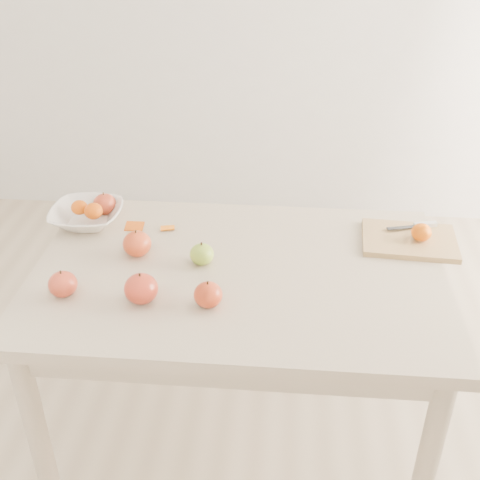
{
  "coord_description": "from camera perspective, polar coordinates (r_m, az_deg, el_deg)",
  "views": [
    {
      "loc": [
        0.13,
        -1.45,
        1.74
      ],
      "look_at": [
        0.0,
        0.05,
        0.82
      ],
      "focal_mm": 45.0,
      "sensor_mm": 36.0,
      "label": 1
    }
  ],
  "objects": [
    {
      "name": "orange_peel_b",
      "position": [
        1.97,
        -6.88,
        1.09
      ],
      "size": [
        0.05,
        0.04,
        0.01
      ],
      "primitive_type": "cube",
      "rotation": [
        -0.14,
        0.0,
        0.19
      ],
      "color": "orange",
      "rests_on": "table"
    },
    {
      "name": "table",
      "position": [
        1.81,
        -0.14,
        -5.38
      ],
      "size": [
        1.2,
        0.8,
        0.75
      ],
      "color": "beige",
      "rests_on": "ground"
    },
    {
      "name": "cutting_board",
      "position": [
        1.95,
        15.75,
        -0.02
      ],
      "size": [
        0.3,
        0.23,
        0.02
      ],
      "primitive_type": "cube",
      "rotation": [
        0.0,
        0.0,
        -0.07
      ],
      "color": "tan",
      "rests_on": "table"
    },
    {
      "name": "apple_red_c",
      "position": [
        1.63,
        -9.36,
        -4.58
      ],
      "size": [
        0.09,
        0.09,
        0.08
      ],
      "primitive_type": "ellipsoid",
      "color": "#91050A",
      "rests_on": "table"
    },
    {
      "name": "orange_peel_a",
      "position": [
        1.99,
        -9.97,
        1.18
      ],
      "size": [
        0.06,
        0.05,
        0.01
      ],
      "primitive_type": "cube",
      "rotation": [
        0.21,
        0.0,
        0.01
      ],
      "color": "#C5500D",
      "rests_on": "table"
    },
    {
      "name": "paring_knife",
      "position": [
        2.01,
        16.82,
        1.36
      ],
      "size": [
        0.17,
        0.06,
        0.01
      ],
      "color": "silver",
      "rests_on": "cutting_board"
    },
    {
      "name": "apple_green",
      "position": [
        1.77,
        -3.64,
        -1.35
      ],
      "size": [
        0.07,
        0.07,
        0.06
      ],
      "primitive_type": "ellipsoid",
      "color": "#689E1A",
      "rests_on": "table"
    },
    {
      "name": "board_tangerine",
      "position": [
        1.93,
        16.82,
        0.71
      ],
      "size": [
        0.06,
        0.06,
        0.05
      ],
      "primitive_type": "ellipsoid",
      "color": "#E75F08",
      "rests_on": "cutting_board"
    },
    {
      "name": "bowl_tangerine_near",
      "position": [
        2.04,
        -14.99,
        3.01
      ],
      "size": [
        0.05,
        0.05,
        0.05
      ],
      "primitive_type": "ellipsoid",
      "color": "#CF4C07",
      "rests_on": "fruit_bowl"
    },
    {
      "name": "apple_red_a",
      "position": [
        2.08,
        -12.7,
        3.34
      ],
      "size": [
        0.08,
        0.08,
        0.07
      ],
      "primitive_type": "ellipsoid",
      "color": "#A1281D",
      "rests_on": "table"
    },
    {
      "name": "apple_red_e",
      "position": [
        1.6,
        -3.05,
        -5.2
      ],
      "size": [
        0.08,
        0.08,
        0.07
      ],
      "primitive_type": "ellipsoid",
      "color": "#9E140A",
      "rests_on": "table"
    },
    {
      "name": "apple_red_b",
      "position": [
        1.83,
        -9.73,
        -0.36
      ],
      "size": [
        0.09,
        0.09,
        0.08
      ],
      "primitive_type": "ellipsoid",
      "color": "maroon",
      "rests_on": "table"
    },
    {
      "name": "apple_red_d",
      "position": [
        1.7,
        -16.45,
        -4.03
      ],
      "size": [
        0.08,
        0.08,
        0.07
      ],
      "primitive_type": "ellipsoid",
      "color": "maroon",
      "rests_on": "table"
    },
    {
      "name": "ground",
      "position": [
        2.26,
        -0.11,
        -18.68
      ],
      "size": [
        3.5,
        3.5,
        0.0
      ],
      "primitive_type": "plane",
      "color": "#C6B293",
      "rests_on": "ground"
    },
    {
      "name": "bowl_tangerine_far",
      "position": [
        2.0,
        -13.73,
        2.69
      ],
      "size": [
        0.06,
        0.06,
        0.05
      ],
      "primitive_type": "ellipsoid",
      "color": "#CF5807",
      "rests_on": "fruit_bowl"
    },
    {
      "name": "fruit_bowl",
      "position": [
        2.04,
        -14.32,
        2.25
      ],
      "size": [
        0.23,
        0.23,
        0.06
      ],
      "primitive_type": "imported",
      "color": "white",
      "rests_on": "table"
    }
  ]
}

